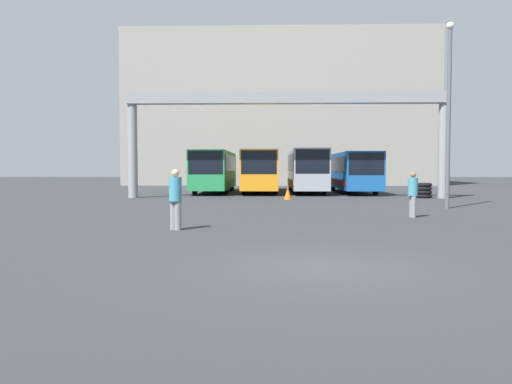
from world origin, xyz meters
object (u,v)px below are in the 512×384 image
object	(u,v)px
pedestrian_near_right	(413,193)
traffic_cone	(288,193)
pedestrian_near_center	(175,198)
lamp_post	(449,108)
tire_stack	(424,190)
bus_slot_0	(215,169)
bus_slot_1	(261,169)
bus_slot_2	(306,168)
bus_slot_3	(353,170)

from	to	relation	value
pedestrian_near_right	traffic_cone	size ratio (longest dim) A/B	2.41
pedestrian_near_right	pedestrian_near_center	world-z (taller)	pedestrian_near_center
pedestrian_near_right	lamp_post	distance (m)	6.46
traffic_cone	lamp_post	bearing A→B (deg)	-42.26
pedestrian_near_center	tire_stack	distance (m)	21.11
bus_slot_0	bus_slot_1	bearing A→B (deg)	9.10
bus_slot_1	tire_stack	world-z (taller)	bus_slot_1
lamp_post	bus_slot_0	bearing A→B (deg)	129.84
pedestrian_near_center	bus_slot_0	bearing A→B (deg)	122.23
tire_stack	bus_slot_2	bearing A→B (deg)	133.13
bus_slot_2	bus_slot_1	bearing A→B (deg)	-179.15
bus_slot_2	pedestrian_near_right	xyz separation A→B (m)	(2.66, -20.20, -0.94)
bus_slot_0	traffic_cone	size ratio (longest dim) A/B	15.10
bus_slot_3	pedestrian_near_center	size ratio (longest dim) A/B	6.04
tire_stack	bus_slot_1	bearing A→B (deg)	145.00
bus_slot_0	traffic_cone	xyz separation A→B (m)	(5.40, -8.58, -1.45)
bus_slot_0	tire_stack	size ratio (longest dim) A/B	10.63
bus_slot_1	bus_slot_2	xyz separation A→B (m)	(3.58, 0.05, 0.04)
bus_slot_1	pedestrian_near_right	xyz separation A→B (m)	(6.23, -20.15, -0.90)
bus_slot_3	lamp_post	world-z (taller)	lamp_post
bus_slot_0	bus_slot_1	world-z (taller)	bus_slot_1
bus_slot_2	pedestrian_near_center	world-z (taller)	bus_slot_2
bus_slot_0	tire_stack	distance (m)	15.72
lamp_post	tire_stack	bearing A→B (deg)	80.18
bus_slot_1	traffic_cone	xyz separation A→B (m)	(1.83, -9.15, -1.47)
bus_slot_3	tire_stack	distance (m)	7.78
pedestrian_near_center	traffic_cone	bearing A→B (deg)	104.08
bus_slot_1	tire_stack	xyz separation A→B (m)	(10.53, -7.37, -1.36)
pedestrian_near_right	lamp_post	xyz separation A→B (m)	(2.85, 4.41, 3.76)
bus_slot_1	bus_slot_3	size ratio (longest dim) A/B	1.09
bus_slot_2	bus_slot_3	world-z (taller)	bus_slot_2
pedestrian_near_right	tire_stack	xyz separation A→B (m)	(4.30, 12.78, -0.45)
bus_slot_3	pedestrian_near_right	world-z (taller)	bus_slot_3
lamp_post	bus_slot_2	bearing A→B (deg)	109.22
pedestrian_near_center	pedestrian_near_right	bearing A→B (deg)	54.92
bus_slot_2	bus_slot_3	size ratio (longest dim) A/B	1.10
bus_slot_3	traffic_cone	world-z (taller)	bus_slot_3
bus_slot_1	bus_slot_2	size ratio (longest dim) A/B	0.99
bus_slot_0	bus_slot_2	xyz separation A→B (m)	(7.15, 0.63, 0.06)
bus_slot_0	traffic_cone	world-z (taller)	bus_slot_0
bus_slot_1	lamp_post	bearing A→B (deg)	-60.02
bus_slot_3	bus_slot_0	bearing A→B (deg)	-179.51
bus_slot_1	traffic_cone	bearing A→B (deg)	-78.71
bus_slot_1	traffic_cone	world-z (taller)	bus_slot_1
tire_stack	traffic_cone	bearing A→B (deg)	-168.46
traffic_cone	tire_stack	bearing A→B (deg)	11.54
bus_slot_1	bus_slot_2	bearing A→B (deg)	0.85
bus_slot_0	lamp_post	distance (m)	19.96
pedestrian_near_center	traffic_cone	size ratio (longest dim) A/B	2.54
bus_slot_2	pedestrian_near_center	distance (m)	24.99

